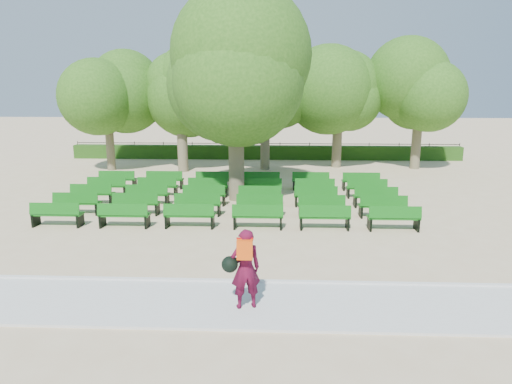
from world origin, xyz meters
TOP-DOWN VIEW (x-y plane):
  - ground at (0.00, 0.00)m, footprint 120.00×120.00m
  - paving at (0.00, -7.40)m, footprint 30.00×2.20m
  - curb at (0.00, -6.25)m, footprint 30.00×0.12m
  - hedge at (0.00, 14.00)m, footprint 26.00×0.70m
  - fence at (0.00, 14.40)m, footprint 26.00×0.10m
  - tree_line at (0.00, 10.00)m, footprint 21.80×6.80m
  - bench_array at (-1.06, 1.38)m, footprint 1.75×0.66m
  - tree_among at (-0.95, 2.35)m, footprint 5.41×5.41m
  - person at (0.04, -7.58)m, footprint 0.86×0.57m

SIDE VIEW (x-z plane):
  - ground at x=0.00m, z-range 0.00..0.00m
  - fence at x=0.00m, z-range -0.51..0.51m
  - tree_line at x=0.00m, z-range -3.52..3.52m
  - paving at x=0.00m, z-range 0.00..0.06m
  - curb at x=0.00m, z-range 0.00..0.10m
  - bench_array at x=-1.06m, z-range -0.45..0.63m
  - hedge at x=0.00m, z-range 0.00..0.90m
  - person at x=0.04m, z-range 0.09..1.83m
  - tree_among at x=-0.95m, z-range 1.26..8.73m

